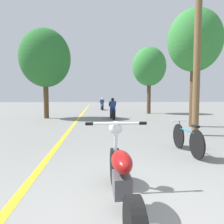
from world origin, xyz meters
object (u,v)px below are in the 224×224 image
at_px(utility_pole, 197,49).
at_px(motorcycle_foreground, 121,176).
at_px(roadside_tree_right_far, 149,67).
at_px(bicycle_parked, 187,139).
at_px(roadside_tree_right_near, 195,41).
at_px(motorcycle_rider_far, 102,105).
at_px(motorcycle_rider_lead, 113,111).
at_px(roadside_tree_left, 45,58).

bearing_deg(utility_pole, motorcycle_foreground, -126.12).
relative_size(roadside_tree_right_far, bicycle_parked, 3.45).
bearing_deg(roadside_tree_right_near, motorcycle_rider_far, 105.91).
bearing_deg(motorcycle_foreground, roadside_tree_right_far, 73.36).
bearing_deg(roadside_tree_right_far, motorcycle_rider_lead, -132.29).
relative_size(utility_pole, roadside_tree_left, 1.03).
height_order(motorcycle_rider_far, bicycle_parked, motorcycle_rider_far).
bearing_deg(motorcycle_rider_far, roadside_tree_right_near, -74.09).
relative_size(utility_pole, motorcycle_rider_lead, 3.01).
bearing_deg(roadside_tree_left, bicycle_parked, -58.45).
distance_m(roadside_tree_left, motorcycle_rider_lead, 5.54).
bearing_deg(utility_pole, roadside_tree_right_far, 84.19).
xyz_separation_m(utility_pole, motorcycle_rider_far, (-2.77, 15.27, -2.55)).
relative_size(motorcycle_foreground, motorcycle_rider_far, 1.04).
bearing_deg(roadside_tree_right_near, bicycle_parked, -118.40).
relative_size(motorcycle_rider_lead, bicycle_parked, 1.22).
height_order(roadside_tree_right_near, roadside_tree_right_far, roadside_tree_right_far).
distance_m(roadside_tree_left, motorcycle_rider_far, 10.11).
height_order(motorcycle_rider_lead, bicycle_parked, motorcycle_rider_lead).
bearing_deg(utility_pole, motorcycle_rider_lead, 111.82).
bearing_deg(motorcycle_foreground, motorcycle_rider_lead, 85.38).
xyz_separation_m(utility_pole, bicycle_parked, (-1.36, -2.20, -2.71)).
distance_m(motorcycle_foreground, bicycle_parked, 3.00).
xyz_separation_m(motorcycle_foreground, motorcycle_rider_lead, (0.85, 10.57, 0.09)).
xyz_separation_m(utility_pole, motorcycle_rider_lead, (-2.43, 6.07, -2.55)).
relative_size(roadside_tree_right_far, motorcycle_foreground, 2.65).
xyz_separation_m(roadside_tree_left, bicycle_parked, (5.42, -8.82, -3.55)).
bearing_deg(motorcycle_rider_lead, motorcycle_foreground, -94.62).
bearing_deg(utility_pole, roadside_tree_right_near, 65.22).
bearing_deg(roadside_tree_right_near, utility_pole, -114.78).
xyz_separation_m(roadside_tree_right_near, roadside_tree_left, (-7.75, 4.51, -0.02)).
bearing_deg(motorcycle_foreground, utility_pole, 53.88).
distance_m(roadside_tree_right_near, bicycle_parked, 6.06).
bearing_deg(motorcycle_foreground, bicycle_parked, 50.04).
distance_m(roadside_tree_right_near, motorcycle_rider_lead, 6.23).
xyz_separation_m(roadside_tree_right_near, motorcycle_rider_lead, (-3.40, 3.95, -3.41)).
relative_size(roadside_tree_right_near, roadside_tree_left, 0.93).
height_order(utility_pole, motorcycle_foreground, utility_pole).
xyz_separation_m(roadside_tree_left, motorcycle_foreground, (3.49, -11.12, -3.48)).
xyz_separation_m(roadside_tree_right_near, motorcycle_foreground, (-4.26, -6.61, -3.50)).
xyz_separation_m(motorcycle_rider_lead, motorcycle_rider_far, (-0.34, 9.20, 0.00)).
bearing_deg(bicycle_parked, motorcycle_rider_far, 94.64).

